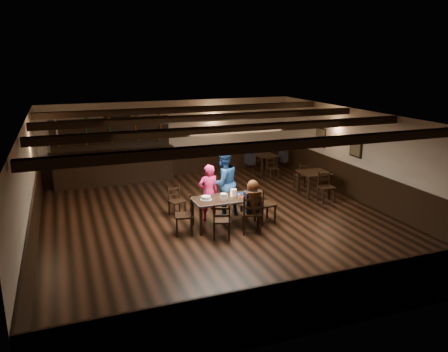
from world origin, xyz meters
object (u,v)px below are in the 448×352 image
object	(u,v)px
woman_pink	(209,193)
bar_counter	(114,162)
chair_near_left	(222,219)
cake	(206,198)
chair_near_right	(252,211)
man_blue	(223,183)
dining_table	(225,201)

from	to	relation	value
woman_pink	bar_counter	distance (m)	4.84
chair_near_left	cake	xyz separation A→B (m)	(-0.12, 0.79, 0.27)
chair_near_right	man_blue	xyz separation A→B (m)	(-0.21, 1.42, 0.34)
dining_table	chair_near_left	size ratio (longest dim) A/B	1.86
chair_near_left	woman_pink	xyz separation A→B (m)	(0.13, 1.32, 0.23)
chair_near_right	cake	world-z (taller)	chair_near_right
dining_table	woman_pink	xyz separation A→B (m)	(-0.24, 0.59, 0.08)
cake	bar_counter	bearing A→B (deg)	108.20
dining_table	chair_near_right	xyz separation A→B (m)	(0.44, -0.67, -0.09)
chair_near_right	woman_pink	bearing A→B (deg)	118.32
dining_table	woman_pink	distance (m)	0.64
woman_pink	man_blue	world-z (taller)	man_blue
dining_table	cake	xyz separation A→B (m)	(-0.49, 0.06, 0.12)
chair_near_right	woman_pink	world-z (taller)	woman_pink
chair_near_right	bar_counter	xyz separation A→B (m)	(-2.57, 5.72, 0.14)
dining_table	bar_counter	size ratio (longest dim) A/B	0.40
bar_counter	woman_pink	bearing A→B (deg)	-67.07
cake	bar_counter	world-z (taller)	bar_counter
cake	chair_near_left	bearing A→B (deg)	-81.52
chair_near_left	bar_counter	bearing A→B (deg)	106.91
dining_table	bar_counter	world-z (taller)	bar_counter
dining_table	cake	distance (m)	0.51
woman_pink	bar_counter	world-z (taller)	bar_counter
man_blue	cake	size ratio (longest dim) A/B	6.37
woman_pink	cake	xyz separation A→B (m)	(-0.25, -0.53, 0.04)
cake	bar_counter	size ratio (longest dim) A/B	0.07
woman_pink	bar_counter	bearing A→B (deg)	-66.21
chair_near_left	woman_pink	bearing A→B (deg)	84.47
chair_near_left	chair_near_right	xyz separation A→B (m)	(0.81, 0.06, 0.06)
dining_table	chair_near_left	xyz separation A→B (m)	(-0.37, -0.74, -0.16)
chair_near_left	cake	bearing A→B (deg)	98.48
cake	dining_table	bearing A→B (deg)	-6.60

